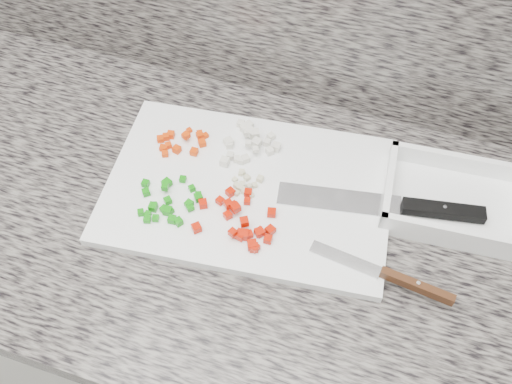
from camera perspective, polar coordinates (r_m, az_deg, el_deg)
cabinet at (r=1.37m, az=-4.26°, el=-12.57°), size 3.92×0.62×0.86m
countertop at (r=0.97m, az=-5.85°, el=-1.81°), size 3.96×0.64×0.04m
cutting_board at (r=0.96m, az=-0.76°, el=0.23°), size 0.50×0.36×0.02m
carrot_pile at (r=1.01m, az=-7.53°, el=5.01°), size 0.09×0.08×0.02m
onion_pile at (r=1.00m, az=-0.77°, el=5.10°), size 0.10×0.11×0.02m
green_pepper_pile at (r=0.93m, az=-8.76°, el=-1.06°), size 0.11×0.11×0.02m
red_pepper_pile at (r=0.90m, az=-1.45°, el=-3.10°), size 0.14×0.11×0.02m
garlic_pile at (r=0.95m, az=-1.15°, el=0.82°), size 0.05×0.06×0.01m
chef_knife at (r=0.95m, az=14.87°, el=-1.45°), size 0.33×0.09×0.02m
paring_knife at (r=0.88m, az=14.03°, el=-8.44°), size 0.22×0.05×0.02m
tray at (r=0.99m, az=19.07°, el=-0.94°), size 0.24×0.18×0.05m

